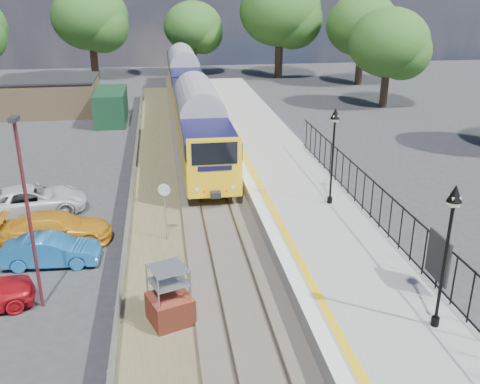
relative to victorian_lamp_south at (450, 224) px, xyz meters
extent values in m
plane|color=#2D2D30|center=(-5.50, 4.00, -4.30)|extent=(120.00, 120.00, 0.00)
cube|color=#473F38|center=(-5.50, 14.00, -4.20)|extent=(3.40, 80.00, 0.20)
cube|color=#4C472D|center=(-8.40, 12.00, -4.27)|extent=(2.60, 70.00, 0.06)
cube|color=brown|center=(-6.22, 14.00, -4.08)|extent=(0.07, 80.00, 0.14)
cube|color=brown|center=(-4.78, 14.00, -4.08)|extent=(0.07, 80.00, 0.14)
cube|color=gray|center=(-1.30, 12.00, -3.85)|extent=(5.00, 70.00, 0.90)
cube|color=silver|center=(-3.55, 12.00, -3.39)|extent=(0.50, 70.00, 0.01)
cube|color=yellow|center=(-3.05, 12.00, -3.39)|extent=(0.30, 70.00, 0.01)
cylinder|color=black|center=(0.00, 0.00, -3.25)|extent=(0.24, 0.24, 0.30)
cylinder|color=black|center=(0.00, 0.00, -1.40)|extent=(0.10, 0.10, 3.70)
cube|color=black|center=(0.00, 0.00, 0.55)|extent=(0.08, 0.08, 0.30)
cube|color=beige|center=(0.00, 0.00, 0.72)|extent=(0.26, 0.26, 0.30)
cone|color=black|center=(0.00, 0.00, 0.95)|extent=(0.44, 0.44, 0.50)
cylinder|color=black|center=(-0.20, 10.00, -3.25)|extent=(0.24, 0.24, 0.30)
cylinder|color=black|center=(-0.20, 10.00, -1.40)|extent=(0.10, 0.10, 3.70)
cube|color=black|center=(-0.20, 10.00, 0.55)|extent=(0.08, 0.08, 0.30)
cube|color=beige|center=(-0.20, 10.00, 0.72)|extent=(0.26, 0.26, 0.30)
cone|color=black|center=(-0.20, 10.00, 0.95)|extent=(0.44, 0.44, 0.50)
cube|color=black|center=(1.05, 6.50, -1.65)|extent=(0.05, 26.00, 0.05)
cube|color=black|center=(1.00, 2.00, -2.20)|extent=(0.08, 1.40, 1.60)
cube|color=#8F7651|center=(-17.50, 36.00, -2.80)|extent=(8.00, 6.00, 3.00)
cube|color=black|center=(-17.50, 36.00, -1.25)|extent=(8.20, 6.20, 0.15)
cube|color=#14371D|center=(-12.00, 32.00, -3.00)|extent=(2.40, 6.00, 2.60)
cylinder|color=#332319|center=(-15.50, 54.00, -2.37)|extent=(0.88, 0.88, 3.85)
ellipsoid|color=#27531B|center=(-15.50, 54.00, 2.85)|extent=(8.80, 8.80, 7.48)
cylinder|color=#332319|center=(-3.50, 56.00, -2.72)|extent=(0.72, 0.72, 3.15)
ellipsoid|color=#27531B|center=(-3.50, 56.00, 1.55)|extent=(7.20, 7.20, 6.12)
cylinder|color=#332319|center=(6.50, 52.00, -2.20)|extent=(0.96, 0.96, 4.20)
ellipsoid|color=#27531B|center=(6.50, 52.00, 3.50)|extent=(9.60, 9.60, 8.16)
cylinder|color=#332319|center=(14.50, 46.00, -2.55)|extent=(0.80, 0.80, 3.50)
ellipsoid|color=#27531B|center=(14.50, 46.00, 2.20)|extent=(8.00, 8.00, 6.80)
cylinder|color=#332319|center=(12.50, 34.00, -2.72)|extent=(0.72, 0.72, 3.15)
ellipsoid|color=#27531B|center=(12.50, 34.00, 1.55)|extent=(7.20, 7.20, 6.12)
cube|color=yellow|center=(-5.50, 22.06, -2.61)|extent=(2.80, 20.00, 1.90)
cube|color=#100E36|center=(-5.50, 22.06, -1.31)|extent=(2.82, 20.00, 0.90)
cube|color=black|center=(-5.50, 22.06, -1.31)|extent=(2.82, 18.00, 0.70)
cube|color=black|center=(-5.50, 22.06, -3.79)|extent=(2.00, 18.00, 0.45)
cube|color=yellow|center=(-5.50, 42.66, -2.61)|extent=(2.80, 20.00, 1.90)
cube|color=#100E36|center=(-5.50, 42.66, -1.31)|extent=(2.82, 20.00, 0.90)
cube|color=black|center=(-5.50, 42.66, -1.31)|extent=(2.82, 18.00, 0.70)
cube|color=black|center=(-5.50, 42.66, -3.79)|extent=(2.00, 18.00, 0.45)
cube|color=black|center=(-5.50, 11.85, -1.26)|extent=(2.24, 0.04, 1.10)
cube|color=maroon|center=(-8.00, 2.66, -3.79)|extent=(1.69, 1.69, 1.01)
cylinder|color=#999EA3|center=(-8.00, 8.92, -3.08)|extent=(0.06, 0.06, 2.44)
cylinder|color=silver|center=(-8.00, 8.87, -1.86)|extent=(0.53, 0.19, 0.55)
cylinder|color=#4B191D|center=(-12.47, 4.33, -0.94)|extent=(0.12, 0.12, 6.72)
cube|color=black|center=(-12.47, 4.33, 2.47)|extent=(0.25, 0.50, 0.15)
imported|color=#1C65A9|center=(-12.65, 7.41, -3.67)|extent=(3.89, 1.52, 1.26)
imported|color=orange|center=(-12.77, 9.45, -3.61)|extent=(4.76, 1.96, 1.38)
imported|color=silver|center=(-14.52, 12.83, -3.56)|extent=(5.72, 3.55, 1.48)
camera|label=1|loc=(-7.94, -12.74, 6.33)|focal=40.00mm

